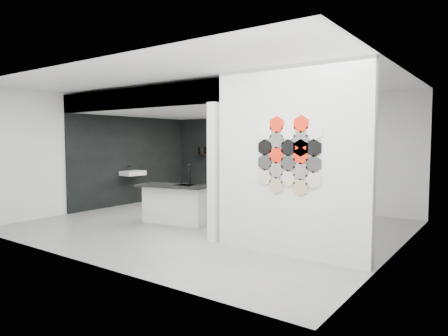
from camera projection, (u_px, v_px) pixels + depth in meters
floor at (211, 225)px, 8.08m from camera, size 7.00×6.00×0.01m
partition_panel at (289, 162)px, 5.88m from camera, size 2.45×0.15×2.80m
bay_clad_back at (239, 160)px, 11.16m from camera, size 4.40×0.04×2.35m
bay_clad_left at (133, 160)px, 10.83m from camera, size 0.04×4.00×2.35m
bulkhead at (193, 105)px, 9.47m from camera, size 4.40×4.00×0.40m
corner_column at (214, 173)px, 6.71m from camera, size 0.16×0.16×2.35m
fascia_beam at (131, 98)px, 7.92m from camera, size 4.40×0.16×0.40m
wall_basin at (133, 173)px, 10.56m from camera, size 0.40×0.60×0.12m
display_shelf at (240, 155)px, 11.01m from camera, size 3.00×0.15×0.04m
kitchen_island at (175, 203)px, 8.28m from camera, size 1.61×0.93×1.22m
stockpot at (202, 150)px, 11.79m from camera, size 0.28×0.28×0.20m
kettle at (267, 153)px, 10.51m from camera, size 0.18×0.18×0.15m
glass_bowl at (284, 154)px, 10.22m from camera, size 0.15×0.15×0.10m
glass_vase at (284, 153)px, 10.22m from camera, size 0.11×0.11×0.14m
bottle_dark at (225, 151)px, 11.30m from camera, size 0.07×0.07×0.18m
utensil_cup at (225, 152)px, 11.30m from camera, size 0.09×0.09×0.11m
hex_tile_cluster at (289, 155)px, 5.78m from camera, size 1.04×0.02×1.16m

